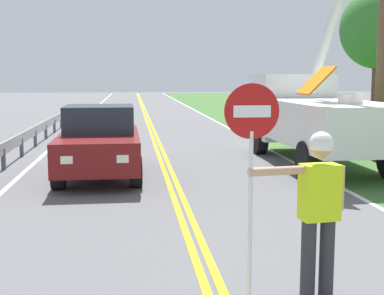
% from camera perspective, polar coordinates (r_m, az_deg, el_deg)
% --- Properties ---
extents(centerline_yellow_left, '(0.11, 110.00, 0.01)m').
position_cam_1_polar(centerline_yellow_left, '(20.90, -4.34, 1.15)').
color(centerline_yellow_left, yellow).
rests_on(centerline_yellow_left, ground).
extents(centerline_yellow_right, '(0.11, 110.00, 0.01)m').
position_cam_1_polar(centerline_yellow_right, '(20.91, -3.85, 1.15)').
color(centerline_yellow_right, yellow).
rests_on(centerline_yellow_right, ground).
extents(edge_line_right, '(0.12, 110.00, 0.01)m').
position_cam_1_polar(edge_line_right, '(21.37, 5.59, 1.27)').
color(edge_line_right, silver).
rests_on(edge_line_right, ground).
extents(edge_line_left, '(0.12, 110.00, 0.01)m').
position_cam_1_polar(edge_line_left, '(21.06, -13.93, 0.99)').
color(edge_line_left, silver).
rests_on(edge_line_left, ground).
extents(flagger_worker, '(1.08, 0.30, 1.83)m').
position_cam_1_polar(flagger_worker, '(5.76, 13.57, -6.05)').
color(flagger_worker, '#2D2D33').
rests_on(flagger_worker, ground).
extents(stop_sign_paddle, '(0.56, 0.04, 2.33)m').
position_cam_1_polar(stop_sign_paddle, '(5.32, 6.46, 0.26)').
color(stop_sign_paddle, silver).
rests_on(stop_sign_paddle, ground).
extents(utility_bucket_truck, '(2.67, 6.85, 5.69)m').
position_cam_1_polar(utility_bucket_truck, '(15.02, 12.96, 3.82)').
color(utility_bucket_truck, white).
rests_on(utility_bucket_truck, ground).
extents(oncoming_sedan_nearest, '(1.96, 4.13, 1.70)m').
position_cam_1_polar(oncoming_sedan_nearest, '(12.72, -10.01, 0.56)').
color(oncoming_sedan_nearest, maroon).
rests_on(oncoming_sedan_nearest, ground).
extents(utility_pole_near, '(1.80, 0.28, 8.00)m').
position_cam_1_polar(utility_pole_near, '(15.74, 20.13, 13.79)').
color(utility_pole_near, brown).
rests_on(utility_pole_near, ground).
extents(guardrail_left_shoulder, '(0.10, 32.00, 0.71)m').
position_cam_1_polar(guardrail_left_shoulder, '(17.66, -17.34, 1.28)').
color(guardrail_left_shoulder, '#9EA0A3').
rests_on(guardrail_left_shoulder, ground).
extents(roadside_tree_verge, '(3.00, 3.00, 5.90)m').
position_cam_1_polar(roadside_tree_verge, '(22.60, 19.57, 12.06)').
color(roadside_tree_verge, brown).
rests_on(roadside_tree_verge, ground).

